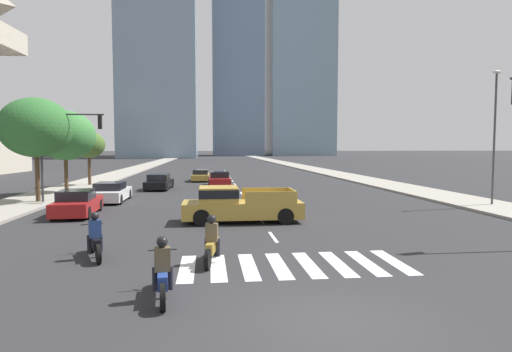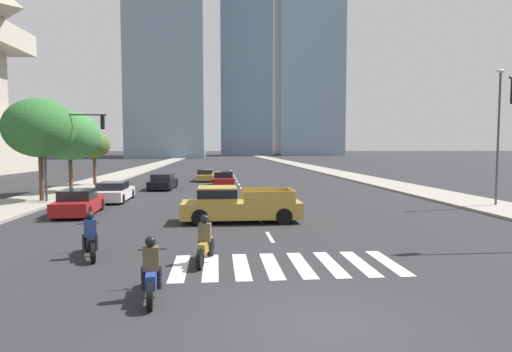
{
  "view_description": "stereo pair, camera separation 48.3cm",
  "coord_description": "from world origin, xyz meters",
  "px_view_note": "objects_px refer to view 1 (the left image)",
  "views": [
    {
      "loc": [
        -2.52,
        -8.03,
        3.52
      ],
      "look_at": [
        0.0,
        14.27,
        2.0
      ],
      "focal_mm": 29.83,
      "sensor_mm": 36.0,
      "label": 1
    },
    {
      "loc": [
        -2.04,
        -8.08,
        3.52
      ],
      "look_at": [
        0.0,
        14.27,
        2.0
      ],
      "focal_mm": 29.83,
      "sensor_mm": 36.0,
      "label": 2
    }
  ],
  "objects_px": {
    "street_lamp_east": "(495,128)",
    "motorcycle_third": "(212,244)",
    "pickup_truck": "(236,205)",
    "traffic_signal_far": "(65,138)",
    "sedan_red_3": "(77,204)",
    "street_tree_nearest": "(36,128)",
    "sedan_black_0": "(159,182)",
    "sedan_red_1": "(219,179)",
    "sedan_white_4": "(111,193)",
    "street_tree_second": "(65,135)",
    "motorcycle_lead": "(163,274)",
    "motorcycle_trailing": "(95,240)",
    "street_tree_third": "(89,145)",
    "sedan_gold_2": "(201,176)"
  },
  "relations": [
    {
      "from": "sedan_white_4",
      "to": "street_tree_nearest",
      "type": "xyz_separation_m",
      "value": [
        -4.31,
        -0.45,
        4.14
      ]
    },
    {
      "from": "street_lamp_east",
      "to": "street_tree_second",
      "type": "relative_size",
      "value": 1.28
    },
    {
      "from": "sedan_red_3",
      "to": "street_tree_nearest",
      "type": "relative_size",
      "value": 0.68
    },
    {
      "from": "sedan_black_0",
      "to": "street_tree_nearest",
      "type": "height_order",
      "value": "street_tree_nearest"
    },
    {
      "from": "traffic_signal_far",
      "to": "street_tree_third",
      "type": "distance_m",
      "value": 12.16
    },
    {
      "from": "sedan_black_0",
      "to": "traffic_signal_far",
      "type": "distance_m",
      "value": 10.43
    },
    {
      "from": "pickup_truck",
      "to": "street_tree_nearest",
      "type": "distance_m",
      "value": 14.83
    },
    {
      "from": "motorcycle_trailing",
      "to": "motorcycle_lead",
      "type": "bearing_deg",
      "value": -168.21
    },
    {
      "from": "sedan_white_4",
      "to": "street_tree_second",
      "type": "bearing_deg",
      "value": 41.0
    },
    {
      "from": "sedan_red_1",
      "to": "street_tree_second",
      "type": "bearing_deg",
      "value": 113.26
    },
    {
      "from": "sedan_gold_2",
      "to": "motorcycle_third",
      "type": "bearing_deg",
      "value": -177.06
    },
    {
      "from": "sedan_black_0",
      "to": "sedan_red_1",
      "type": "bearing_deg",
      "value": -62.31
    },
    {
      "from": "pickup_truck",
      "to": "sedan_black_0",
      "type": "bearing_deg",
      "value": -71.35
    },
    {
      "from": "motorcycle_third",
      "to": "street_tree_third",
      "type": "relative_size",
      "value": 0.44
    },
    {
      "from": "sedan_black_0",
      "to": "sedan_red_1",
      "type": "distance_m",
      "value": 5.56
    },
    {
      "from": "traffic_signal_far",
      "to": "street_tree_third",
      "type": "relative_size",
      "value": 1.21
    },
    {
      "from": "sedan_red_1",
      "to": "sedan_white_4",
      "type": "distance_m",
      "value": 12.46
    },
    {
      "from": "traffic_signal_far",
      "to": "street_tree_second",
      "type": "height_order",
      "value": "street_tree_second"
    },
    {
      "from": "motorcycle_lead",
      "to": "motorcycle_trailing",
      "type": "bearing_deg",
      "value": 26.86
    },
    {
      "from": "sedan_black_0",
      "to": "traffic_signal_far",
      "type": "height_order",
      "value": "traffic_signal_far"
    },
    {
      "from": "sedan_red_3",
      "to": "street_lamp_east",
      "type": "xyz_separation_m",
      "value": [
        23.47,
        0.59,
        4.06
      ]
    },
    {
      "from": "street_lamp_east",
      "to": "motorcycle_third",
      "type": "bearing_deg",
      "value": -147.85
    },
    {
      "from": "motorcycle_trailing",
      "to": "traffic_signal_far",
      "type": "relative_size",
      "value": 0.36
    },
    {
      "from": "motorcycle_lead",
      "to": "pickup_truck",
      "type": "relative_size",
      "value": 0.39
    },
    {
      "from": "motorcycle_lead",
      "to": "street_tree_nearest",
      "type": "xyz_separation_m",
      "value": [
        -9.52,
        17.92,
        4.15
      ]
    },
    {
      "from": "pickup_truck",
      "to": "street_lamp_east",
      "type": "xyz_separation_m",
      "value": [
        15.42,
        3.44,
        3.86
      ]
    },
    {
      "from": "traffic_signal_far",
      "to": "street_tree_nearest",
      "type": "relative_size",
      "value": 0.9
    },
    {
      "from": "street_lamp_east",
      "to": "street_tree_third",
      "type": "height_order",
      "value": "street_lamp_east"
    },
    {
      "from": "motorcycle_trailing",
      "to": "street_tree_second",
      "type": "distance_m",
      "value": 20.95
    },
    {
      "from": "traffic_signal_far",
      "to": "sedan_black_0",
      "type": "bearing_deg",
      "value": 61.26
    },
    {
      "from": "motorcycle_trailing",
      "to": "sedan_red_3",
      "type": "distance_m",
      "value": 9.44
    },
    {
      "from": "pickup_truck",
      "to": "traffic_signal_far",
      "type": "xyz_separation_m",
      "value": [
        -10.11,
        7.61,
        3.28
      ]
    },
    {
      "from": "motorcycle_third",
      "to": "sedan_red_1",
      "type": "height_order",
      "value": "motorcycle_third"
    },
    {
      "from": "sedan_black_0",
      "to": "street_lamp_east",
      "type": "distance_m",
      "value": 24.76
    },
    {
      "from": "motorcycle_third",
      "to": "street_tree_second",
      "type": "distance_m",
      "value": 23.3
    },
    {
      "from": "sedan_gold_2",
      "to": "motorcycle_lead",
      "type": "bearing_deg",
      "value": -179.14
    },
    {
      "from": "motorcycle_trailing",
      "to": "pickup_truck",
      "type": "height_order",
      "value": "pickup_truck"
    },
    {
      "from": "sedan_red_1",
      "to": "street_tree_second",
      "type": "relative_size",
      "value": 0.77
    },
    {
      "from": "sedan_black_0",
      "to": "sedan_red_3",
      "type": "bearing_deg",
      "value": 172.24
    },
    {
      "from": "motorcycle_trailing",
      "to": "street_tree_second",
      "type": "xyz_separation_m",
      "value": [
        -7.0,
        19.38,
        3.82
      ]
    },
    {
      "from": "motorcycle_lead",
      "to": "street_tree_nearest",
      "type": "distance_m",
      "value": 20.71
    },
    {
      "from": "sedan_red_1",
      "to": "street_lamp_east",
      "type": "xyz_separation_m",
      "value": [
        15.74,
        -15.06,
        4.06
      ]
    },
    {
      "from": "pickup_truck",
      "to": "street_lamp_east",
      "type": "bearing_deg",
      "value": -167.16
    },
    {
      "from": "pickup_truck",
      "to": "sedan_black_0",
      "type": "relative_size",
      "value": 1.21
    },
    {
      "from": "street_tree_second",
      "to": "sedan_red_1",
      "type": "bearing_deg",
      "value": 24.03
    },
    {
      "from": "sedan_red_3",
      "to": "sedan_white_4",
      "type": "xyz_separation_m",
      "value": [
        0.46,
        5.54,
        -0.02
      ]
    },
    {
      "from": "motorcycle_lead",
      "to": "sedan_black_0",
      "type": "height_order",
      "value": "motorcycle_lead"
    },
    {
      "from": "motorcycle_lead",
      "to": "street_tree_second",
      "type": "xyz_separation_m",
      "value": [
        -9.52,
        23.32,
        3.82
      ]
    },
    {
      "from": "sedan_gold_2",
      "to": "traffic_signal_far",
      "type": "bearing_deg",
      "value": 156.26
    },
    {
      "from": "sedan_red_1",
      "to": "sedan_red_3",
      "type": "relative_size",
      "value": 1.07
    }
  ]
}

